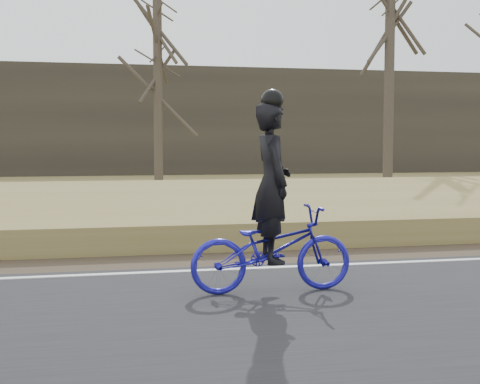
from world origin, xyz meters
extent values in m
cube|color=#383328|center=(0.00, 30.00, 3.00)|extent=(120.00, 4.00, 6.00)
imported|color=#1A169A|center=(5.38, -1.24, 0.56)|extent=(1.91, 0.68, 1.00)
imported|color=black|center=(5.38, -1.24, 1.33)|extent=(0.45, 0.68, 1.84)
sphere|color=black|center=(5.38, -1.24, 2.27)|extent=(0.26, 0.26, 0.26)
cylinder|color=#463F33|center=(5.82, 17.76, 3.71)|extent=(0.36, 0.36, 7.41)
cylinder|color=#463F33|center=(13.77, 13.89, 3.95)|extent=(0.36, 0.36, 7.89)
camera|label=1|loc=(3.40, -8.66, 1.80)|focal=50.00mm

